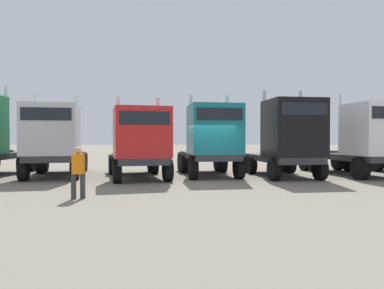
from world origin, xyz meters
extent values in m
plane|color=gray|center=(0.00, 0.00, 0.00)|extent=(200.00, 200.00, 0.00)
cylinder|color=silver|center=(-9.95, 2.25, 2.86)|extent=(0.18, 0.18, 3.39)
cylinder|color=#333338|center=(-10.86, 3.90, 1.23)|extent=(1.13, 1.13, 0.12)
cylinder|color=black|center=(-9.76, 3.93, 0.56)|extent=(0.38, 1.13, 1.12)
cylinder|color=black|center=(-9.72, 5.03, 0.56)|extent=(0.38, 1.13, 1.12)
cube|color=#333338|center=(-7.55, 2.64, 0.99)|extent=(3.02, 6.28, 0.30)
cube|color=#B7BABF|center=(-7.30, 0.88, 2.32)|extent=(2.72, 2.78, 2.36)
cube|color=black|center=(-7.13, -0.37, 2.98)|extent=(2.09, 0.33, 0.55)
cylinder|color=silver|center=(-6.55, 2.38, 2.62)|extent=(0.20, 0.20, 2.96)
cylinder|color=silver|center=(-8.43, 2.12, 2.62)|extent=(0.20, 0.20, 2.96)
cylinder|color=#333338|center=(-7.73, 3.96, 1.20)|extent=(1.24, 1.24, 0.12)
cylinder|color=black|center=(-6.14, 0.50, 0.54)|extent=(0.50, 1.13, 1.09)
cylinder|color=black|center=(-8.31, 0.19, 0.54)|extent=(0.50, 1.13, 1.09)
cylinder|color=black|center=(-6.66, 4.20, 0.54)|extent=(0.50, 1.13, 1.09)
cylinder|color=black|center=(-8.83, 3.89, 0.54)|extent=(0.50, 1.13, 1.09)
cylinder|color=black|center=(-6.81, 5.29, 0.54)|extent=(0.50, 1.13, 1.09)
cylinder|color=black|center=(-8.99, 4.98, 0.54)|extent=(0.50, 1.13, 1.09)
cube|color=#333338|center=(-3.40, 1.64, 0.92)|extent=(3.33, 6.38, 0.30)
cube|color=red|center=(-3.03, -0.22, 2.18)|extent=(2.79, 2.69, 2.22)
cube|color=black|center=(-2.81, -1.35, 2.76)|extent=(2.07, 0.45, 0.55)
cylinder|color=silver|center=(-2.35, 1.22, 2.48)|extent=(0.21, 0.21, 2.82)
cylinder|color=silver|center=(-4.21, 0.85, 2.48)|extent=(0.21, 0.21, 2.82)
cylinder|color=#333338|center=(-3.66, 2.95, 1.13)|extent=(1.29, 1.29, 0.12)
cylinder|color=black|center=(-1.87, -0.43, 0.51)|extent=(0.54, 1.07, 1.02)
cylinder|color=black|center=(-4.03, -0.86, 0.51)|extent=(0.54, 1.07, 1.02)
cylinder|color=black|center=(-2.60, 3.27, 0.51)|extent=(0.54, 1.07, 1.02)
cylinder|color=black|center=(-4.76, 2.84, 0.51)|extent=(0.54, 1.07, 1.02)
cylinder|color=black|center=(-2.81, 4.34, 0.51)|extent=(0.54, 1.07, 1.02)
cylinder|color=black|center=(-4.97, 3.92, 0.51)|extent=(0.54, 1.07, 1.02)
cube|color=#333338|center=(0.22, 2.46, 1.02)|extent=(2.69, 5.78, 0.30)
cube|color=#14727A|center=(0.36, 0.78, 2.35)|extent=(2.59, 2.44, 2.37)
cube|color=black|center=(0.46, -0.35, 3.01)|extent=(2.10, 0.22, 0.55)
cylinder|color=silver|center=(1.20, 2.13, 2.65)|extent=(0.20, 0.20, 2.97)
cylinder|color=silver|center=(-0.69, 1.96, 2.65)|extent=(0.20, 0.20, 2.97)
cylinder|color=#333338|center=(0.11, 3.69, 1.23)|extent=(1.19, 1.19, 0.12)
cylinder|color=black|center=(1.50, 0.46, 0.56)|extent=(0.45, 1.14, 1.12)
cylinder|color=black|center=(-0.69, 0.27, 0.56)|extent=(0.45, 1.14, 1.12)
cylinder|color=black|center=(1.21, 3.75, 0.56)|extent=(0.45, 1.14, 1.12)
cylinder|color=black|center=(-0.99, 3.56, 0.56)|extent=(0.45, 1.14, 1.12)
cylinder|color=black|center=(1.11, 4.85, 0.56)|extent=(0.45, 1.14, 1.12)
cylinder|color=black|center=(-1.08, 4.66, 0.56)|extent=(0.45, 1.14, 1.12)
cube|color=#333338|center=(3.86, 1.79, 0.91)|extent=(2.59, 5.86, 0.30)
cube|color=black|center=(3.98, 0.10, 2.39)|extent=(2.55, 2.50, 2.67)
cube|color=black|center=(4.06, -1.09, 3.20)|extent=(2.10, 0.18, 0.55)
cylinder|color=silver|center=(4.84, 1.48, 2.69)|extent=(0.19, 0.19, 3.27)
cylinder|color=silver|center=(2.94, 1.35, 2.69)|extent=(0.19, 0.19, 3.27)
cylinder|color=#333338|center=(3.78, 3.05, 1.12)|extent=(1.17, 1.17, 0.12)
cylinder|color=black|center=(5.11, -0.29, 0.50)|extent=(0.42, 1.03, 1.01)
cylinder|color=black|center=(2.91, -0.44, 0.50)|extent=(0.42, 1.03, 1.01)
cylinder|color=black|center=(4.87, 3.12, 0.50)|extent=(0.42, 1.03, 1.01)
cylinder|color=black|center=(2.68, 2.97, 0.50)|extent=(0.42, 1.03, 1.01)
cylinder|color=black|center=(4.80, 4.22, 0.50)|extent=(0.42, 1.03, 1.01)
cylinder|color=black|center=(2.60, 4.07, 0.50)|extent=(0.42, 1.03, 1.01)
cube|color=#333338|center=(7.76, 2.23, 0.95)|extent=(3.00, 6.55, 0.30)
cube|color=white|center=(8.02, 0.23, 2.35)|extent=(2.67, 2.57, 2.48)
cylinder|color=silver|center=(8.80, 1.64, 2.65)|extent=(0.20, 0.20, 3.08)
cylinder|color=silver|center=(6.91, 1.39, 2.65)|extent=(0.20, 0.20, 3.08)
cylinder|color=#333338|center=(7.58, 3.61, 1.16)|extent=(1.23, 1.23, 0.12)
cylinder|color=black|center=(6.99, -0.35, 0.53)|extent=(0.48, 1.09, 1.05)
cylinder|color=black|center=(8.65, 3.92, 0.53)|extent=(0.48, 1.09, 1.05)
cylinder|color=black|center=(6.47, 3.64, 0.53)|extent=(0.48, 1.09, 1.05)
cylinder|color=black|center=(8.51, 5.01, 0.53)|extent=(0.48, 1.09, 1.05)
cylinder|color=black|center=(6.33, 4.73, 0.53)|extent=(0.48, 1.09, 1.05)
cylinder|color=black|center=(10.17, 3.73, 0.54)|extent=(0.51, 1.13, 1.09)
cylinder|color=black|center=(10.01, 4.82, 0.54)|extent=(0.51, 1.13, 1.09)
cylinder|color=#343434|center=(-4.56, -4.81, 0.40)|extent=(0.21, 0.21, 0.79)
cylinder|color=#343434|center=(-4.81, -4.92, 0.40)|extent=(0.21, 0.21, 0.79)
cylinder|color=orange|center=(-4.68, -4.87, 1.11)|extent=(0.53, 0.53, 0.63)
sphere|color=tan|center=(-4.68, -4.87, 1.53)|extent=(0.22, 0.22, 0.22)
camera|label=1|loc=(-1.86, -16.51, 1.89)|focal=34.03mm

